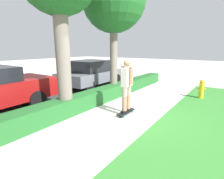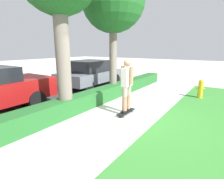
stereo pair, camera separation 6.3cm
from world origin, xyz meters
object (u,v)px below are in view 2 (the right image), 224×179
at_px(skateboard, 126,112).
at_px(tree_mid, 113,1).
at_px(parked_car_middle, 90,73).
at_px(fire_hydrant, 201,89).
at_px(skater_person, 127,85).

bearing_deg(skateboard, tree_mid, 44.43).
xyz_separation_m(parked_car_middle, fire_hydrant, (0.89, -5.55, -0.34)).
xyz_separation_m(skater_person, fire_hydrant, (3.51, -1.67, -0.58)).
bearing_deg(skateboard, skater_person, -153.43).
relative_size(tree_mid, parked_car_middle, 1.37).
xyz_separation_m(tree_mid, fire_hydrant, (1.75, -3.40, -3.61)).
xyz_separation_m(skateboard, tree_mid, (1.76, 1.73, 3.94)).
height_order(skateboard, skater_person, skater_person).
relative_size(skateboard, fire_hydrant, 1.02).
xyz_separation_m(skateboard, parked_car_middle, (2.62, 3.88, 0.68)).
bearing_deg(parked_car_middle, skateboard, -126.25).
bearing_deg(skater_person, tree_mid, 44.43).
bearing_deg(tree_mid, parked_car_middle, 68.14).
xyz_separation_m(skater_person, tree_mid, (1.76, 1.73, 3.02)).
height_order(tree_mid, fire_hydrant, tree_mid).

